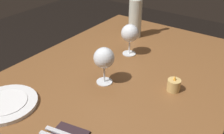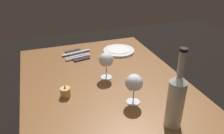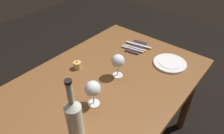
{
  "view_description": "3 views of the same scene",
  "coord_description": "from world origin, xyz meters",
  "px_view_note": "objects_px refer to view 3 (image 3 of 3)",
  "views": [
    {
      "loc": [
        0.76,
        0.5,
        1.32
      ],
      "look_at": [
        0.08,
        0.01,
        0.82
      ],
      "focal_mm": 40.31,
      "sensor_mm": 36.0,
      "label": 1
    },
    {
      "loc": [
        -1.03,
        0.32,
        1.42
      ],
      "look_at": [
        0.02,
        -0.04,
        0.84
      ],
      "focal_mm": 36.98,
      "sensor_mm": 36.0,
      "label": 2
    },
    {
      "loc": [
        -0.71,
        -0.64,
        1.58
      ],
      "look_at": [
        0.04,
        -0.01,
        0.82
      ],
      "focal_mm": 32.61,
      "sensor_mm": 36.0,
      "label": 3
    }
  ],
  "objects_px": {
    "wine_glass_right": "(93,89)",
    "dinner_plate": "(170,63)",
    "votive_candle": "(77,65)",
    "folded_napkin": "(136,47)",
    "fork_outer": "(132,49)",
    "wine_glass_left": "(118,61)",
    "table_knife": "(138,45)",
    "fork_inner": "(134,48)",
    "wine_bottle": "(75,120)"
  },
  "relations": [
    {
      "from": "dinner_plate",
      "to": "fork_outer",
      "type": "xyz_separation_m",
      "value": [
        -0.02,
        0.3,
        0.0
      ]
    },
    {
      "from": "wine_glass_left",
      "to": "wine_bottle",
      "type": "height_order",
      "value": "wine_bottle"
    },
    {
      "from": "votive_candle",
      "to": "folded_napkin",
      "type": "xyz_separation_m",
      "value": [
        0.47,
        -0.15,
        -0.02
      ]
    },
    {
      "from": "wine_glass_left",
      "to": "wine_glass_right",
      "type": "bearing_deg",
      "value": -169.53
    },
    {
      "from": "folded_napkin",
      "to": "table_knife",
      "type": "height_order",
      "value": "table_knife"
    },
    {
      "from": "folded_napkin",
      "to": "table_knife",
      "type": "relative_size",
      "value": 0.99
    },
    {
      "from": "votive_candle",
      "to": "fork_outer",
      "type": "relative_size",
      "value": 0.37
    },
    {
      "from": "wine_glass_left",
      "to": "votive_candle",
      "type": "height_order",
      "value": "wine_glass_left"
    },
    {
      "from": "wine_glass_right",
      "to": "votive_candle",
      "type": "xyz_separation_m",
      "value": [
        0.16,
        0.3,
        -0.09
      ]
    },
    {
      "from": "folded_napkin",
      "to": "fork_inner",
      "type": "relative_size",
      "value": 1.16
    },
    {
      "from": "wine_glass_right",
      "to": "wine_bottle",
      "type": "bearing_deg",
      "value": -155.59
    },
    {
      "from": "fork_inner",
      "to": "fork_outer",
      "type": "relative_size",
      "value": 1.0
    },
    {
      "from": "wine_glass_right",
      "to": "table_knife",
      "type": "relative_size",
      "value": 0.74
    },
    {
      "from": "wine_glass_left",
      "to": "table_knife",
      "type": "bearing_deg",
      "value": 14.5
    },
    {
      "from": "wine_bottle",
      "to": "dinner_plate",
      "type": "bearing_deg",
      "value": -4.12
    },
    {
      "from": "votive_candle",
      "to": "fork_inner",
      "type": "distance_m",
      "value": 0.47
    },
    {
      "from": "votive_candle",
      "to": "wine_bottle",
      "type": "bearing_deg",
      "value": -132.55
    },
    {
      "from": "wine_glass_left",
      "to": "fork_inner",
      "type": "height_order",
      "value": "wine_glass_left"
    },
    {
      "from": "wine_bottle",
      "to": "fork_inner",
      "type": "relative_size",
      "value": 1.99
    },
    {
      "from": "votive_candle",
      "to": "wine_glass_right",
      "type": "bearing_deg",
      "value": -117.84
    },
    {
      "from": "fork_inner",
      "to": "table_knife",
      "type": "height_order",
      "value": "same"
    },
    {
      "from": "wine_bottle",
      "to": "wine_glass_right",
      "type": "bearing_deg",
      "value": 24.41
    },
    {
      "from": "dinner_plate",
      "to": "fork_inner",
      "type": "relative_size",
      "value": 1.26
    },
    {
      "from": "fork_outer",
      "to": "folded_napkin",
      "type": "bearing_deg",
      "value": 0.0
    },
    {
      "from": "fork_inner",
      "to": "dinner_plate",
      "type": "bearing_deg",
      "value": -91.26
    },
    {
      "from": "wine_bottle",
      "to": "dinner_plate",
      "type": "relative_size",
      "value": 1.58
    },
    {
      "from": "wine_glass_right",
      "to": "fork_inner",
      "type": "xyz_separation_m",
      "value": [
        0.6,
        0.15,
        -0.1
      ]
    },
    {
      "from": "wine_bottle",
      "to": "votive_candle",
      "type": "distance_m",
      "value": 0.55
    },
    {
      "from": "fork_inner",
      "to": "fork_outer",
      "type": "height_order",
      "value": "same"
    },
    {
      "from": "folded_napkin",
      "to": "fork_inner",
      "type": "height_order",
      "value": "fork_inner"
    },
    {
      "from": "dinner_plate",
      "to": "fork_inner",
      "type": "xyz_separation_m",
      "value": [
        0.01,
        0.3,
        0.0
      ]
    },
    {
      "from": "wine_glass_left",
      "to": "table_knife",
      "type": "height_order",
      "value": "wine_glass_left"
    },
    {
      "from": "wine_glass_right",
      "to": "dinner_plate",
      "type": "height_order",
      "value": "wine_glass_right"
    },
    {
      "from": "wine_glass_left",
      "to": "wine_bottle",
      "type": "xyz_separation_m",
      "value": [
        -0.48,
        -0.14,
        0.02
      ]
    },
    {
      "from": "fork_outer",
      "to": "table_knife",
      "type": "distance_m",
      "value": 0.08
    },
    {
      "from": "table_knife",
      "to": "dinner_plate",
      "type": "bearing_deg",
      "value": -101.59
    },
    {
      "from": "wine_glass_right",
      "to": "table_knife",
      "type": "distance_m",
      "value": 0.68
    },
    {
      "from": "dinner_plate",
      "to": "votive_candle",
      "type": "bearing_deg",
      "value": 133.88
    },
    {
      "from": "dinner_plate",
      "to": "wine_glass_left",
      "type": "bearing_deg",
      "value": 148.41
    },
    {
      "from": "folded_napkin",
      "to": "fork_outer",
      "type": "relative_size",
      "value": 1.16
    },
    {
      "from": "wine_glass_left",
      "to": "folded_napkin",
      "type": "height_order",
      "value": "wine_glass_left"
    },
    {
      "from": "dinner_plate",
      "to": "fork_outer",
      "type": "relative_size",
      "value": 1.26
    },
    {
      "from": "wine_glass_left",
      "to": "fork_inner",
      "type": "bearing_deg",
      "value": 16.77
    },
    {
      "from": "wine_glass_right",
      "to": "fork_outer",
      "type": "xyz_separation_m",
      "value": [
        0.58,
        0.15,
        -0.1
      ]
    },
    {
      "from": "dinner_plate",
      "to": "table_knife",
      "type": "distance_m",
      "value": 0.31
    },
    {
      "from": "wine_glass_left",
      "to": "wine_bottle",
      "type": "bearing_deg",
      "value": -163.31
    },
    {
      "from": "dinner_plate",
      "to": "folded_napkin",
      "type": "bearing_deg",
      "value": 83.99
    },
    {
      "from": "dinner_plate",
      "to": "wine_bottle",
      "type": "bearing_deg",
      "value": 175.88
    },
    {
      "from": "wine_glass_right",
      "to": "table_knife",
      "type": "height_order",
      "value": "wine_glass_right"
    },
    {
      "from": "table_knife",
      "to": "wine_bottle",
      "type": "bearing_deg",
      "value": -164.29
    }
  ]
}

